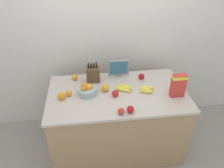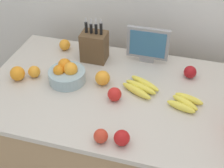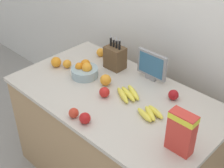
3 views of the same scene
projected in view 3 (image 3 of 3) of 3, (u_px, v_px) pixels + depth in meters
wall_back at (174, 16)px, 2.45m from camera, size 9.00×0.06×2.60m
counter at (115, 138)px, 2.53m from camera, size 1.60×0.91×0.89m
knife_block at (115, 57)px, 2.55m from camera, size 0.16×0.12×0.29m
small_monitor at (152, 65)px, 2.38m from camera, size 0.26×0.03×0.23m
cereal_box at (181, 131)px, 1.74m from camera, size 0.16×0.08×0.27m
fruit_bowl at (85, 70)px, 2.46m from camera, size 0.21×0.21×0.13m
banana_bunch_left at (128, 94)px, 2.25m from camera, size 0.23×0.21×0.04m
banana_bunch_right at (150, 113)px, 2.07m from camera, size 0.20×0.16×0.04m
apple_by_knife_block at (104, 92)px, 2.24m from camera, size 0.08×0.08×0.08m
apple_leftmost at (74, 113)px, 2.05m from camera, size 0.07×0.07×0.07m
apple_rear at (173, 95)px, 2.21m from camera, size 0.07×0.07×0.07m
apple_rightmost at (85, 118)px, 2.00m from camera, size 0.08×0.08×0.08m
orange_front_center at (101, 52)px, 2.74m from camera, size 0.07×0.07×0.07m
orange_mid_right at (67, 64)px, 2.58m from camera, size 0.07×0.07×0.07m
orange_back_center at (106, 80)px, 2.36m from camera, size 0.09×0.09×0.09m
orange_near_bowl at (56, 62)px, 2.59m from camera, size 0.09×0.09×0.09m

